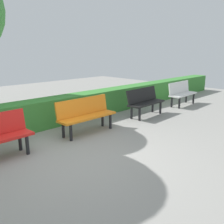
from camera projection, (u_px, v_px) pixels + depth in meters
The scene contains 5 objects.
ground_plane at pixel (74, 157), 4.83m from camera, with size 20.88×20.88×0.00m, color gray.
bench_white at pixel (182, 92), 9.16m from camera, with size 1.43×0.51×0.86m.
bench_black at pixel (145, 101), 7.68m from camera, with size 1.43×0.52×0.86m.
bench_orange at pixel (86, 114), 6.14m from camera, with size 1.57×0.47×0.86m.
hedge_row at pixel (58, 110), 6.91m from camera, with size 16.88×0.61×0.75m, color #387F33.
Camera 1 is at (2.63, 3.69, 2.04)m, focal length 39.76 mm.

